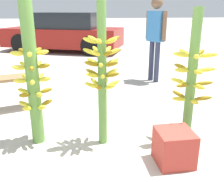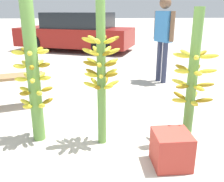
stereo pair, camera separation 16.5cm
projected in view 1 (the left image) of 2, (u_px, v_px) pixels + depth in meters
name	position (u px, v px, depth m)	size (l,w,h in m)	color
ground_plane	(112.00, 155.00, 2.58)	(80.00, 80.00, 0.00)	#B2AA9E
banana_stalk_left	(33.00, 77.00, 2.63)	(0.40, 0.40, 1.53)	#5B8C3D
banana_stalk_center	(102.00, 67.00, 2.57)	(0.40, 0.40, 1.68)	#5B8C3D
banana_stalk_right	(192.00, 78.00, 2.65)	(0.47, 0.46, 1.46)	#5B8C3D
vendor_person	(156.00, 32.00, 4.93)	(0.31, 0.53, 1.66)	#2D334C
parked_car	(64.00, 33.00, 8.83)	(4.38, 3.07, 1.33)	maroon
produce_crate	(174.00, 147.00, 2.41)	(0.34, 0.34, 0.34)	#B2382D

